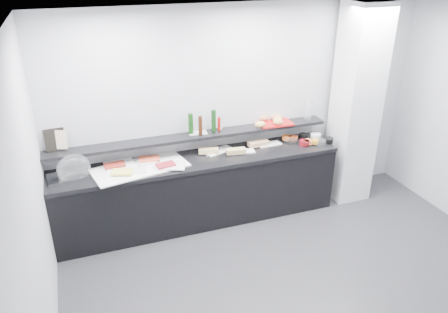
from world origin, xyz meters
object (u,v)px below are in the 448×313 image
object	(u,v)px
condiment_tray	(198,133)
sandwich_plate_mid	(243,152)
carafe	(308,110)
cloche_base	(67,177)
bread_tray	(275,123)
framed_print	(55,140)

from	to	relation	value
condiment_tray	sandwich_plate_mid	bearing A→B (deg)	-14.98
sandwich_plate_mid	condiment_tray	size ratio (longest dim) A/B	1.36
condiment_tray	carafe	world-z (taller)	carafe
sandwich_plate_mid	cloche_base	bearing A→B (deg)	-173.58
bread_tray	carafe	xyz separation A→B (m)	(0.46, -0.04, 0.14)
bread_tray	cloche_base	bearing A→B (deg)	-173.01
cloche_base	sandwich_plate_mid	distance (m)	2.13
cloche_base	carafe	size ratio (longest dim) A/B	1.43
framed_print	bread_tray	size ratio (longest dim) A/B	0.58
carafe	sandwich_plate_mid	bearing A→B (deg)	-170.80
sandwich_plate_mid	carafe	bearing A→B (deg)	15.56
sandwich_plate_mid	carafe	world-z (taller)	carafe
bread_tray	carafe	bearing A→B (deg)	-3.01
sandwich_plate_mid	bread_tray	size ratio (longest dim) A/B	0.69
carafe	cloche_base	bearing A→B (deg)	-177.00
framed_print	carafe	size ratio (longest dim) A/B	0.87
framed_print	carafe	world-z (taller)	carafe
cloche_base	condiment_tray	distance (m)	1.64
bread_tray	carafe	distance (m)	0.48
bread_tray	carafe	world-z (taller)	carafe
condiment_tray	carafe	xyz separation A→B (m)	(1.52, -0.06, 0.14)
condiment_tray	bread_tray	distance (m)	1.06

